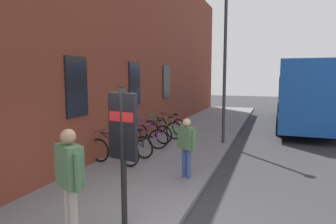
# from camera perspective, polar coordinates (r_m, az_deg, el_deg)

# --- Properties ---
(ground) EXTENTS (60.00, 60.00, 0.00)m
(ground) POSITION_cam_1_polar(r_m,az_deg,el_deg) (11.03, 16.60, -7.47)
(ground) COLOR #2D2D30
(sidewalk_pavement) EXTENTS (24.00, 3.50, 0.12)m
(sidewalk_pavement) POSITION_cam_1_polar(r_m,az_deg,el_deg) (13.35, 5.20, -4.44)
(sidewalk_pavement) COLOR slate
(sidewalk_pavement) RESTS_ON ground
(station_facade) EXTENTS (22.00, 0.65, 8.10)m
(station_facade) POSITION_cam_1_polar(r_m,az_deg,el_deg) (14.73, -1.55, 12.23)
(station_facade) COLOR brown
(station_facade) RESTS_ON ground
(bicycle_end_of_row) EXTENTS (0.48, 1.76, 0.97)m
(bicycle_end_of_row) POSITION_cam_1_polar(r_m,az_deg,el_deg) (8.88, -10.29, -7.40)
(bicycle_end_of_row) COLOR black
(bicycle_end_of_row) RESTS_ON sidewalk_pavement
(bicycle_under_window) EXTENTS (0.57, 1.74, 0.97)m
(bicycle_under_window) POSITION_cam_1_polar(r_m,az_deg,el_deg) (9.67, -7.11, -6.16)
(bicycle_under_window) COLOR black
(bicycle_under_window) RESTS_ON sidewalk_pavement
(bicycle_leaning_wall) EXTENTS (0.68, 1.70, 0.97)m
(bicycle_leaning_wall) POSITION_cam_1_polar(r_m,az_deg,el_deg) (10.56, -4.65, -5.00)
(bicycle_leaning_wall) COLOR black
(bicycle_leaning_wall) RESTS_ON sidewalk_pavement
(bicycle_mid_rack) EXTENTS (0.48, 1.77, 0.97)m
(bicycle_mid_rack) POSITION_cam_1_polar(r_m,az_deg,el_deg) (11.50, -3.20, -4.00)
(bicycle_mid_rack) COLOR black
(bicycle_mid_rack) RESTS_ON sidewalk_pavement
(bicycle_by_door) EXTENTS (0.48, 1.77, 0.97)m
(bicycle_by_door) POSITION_cam_1_polar(r_m,az_deg,el_deg) (12.28, -1.07, -3.29)
(bicycle_by_door) COLOR black
(bicycle_by_door) RESTS_ON sidewalk_pavement
(bicycle_nearest_sign) EXTENTS (0.72, 1.69, 0.97)m
(bicycle_nearest_sign) POSITION_cam_1_polar(r_m,az_deg,el_deg) (13.24, 0.26, -2.53)
(bicycle_nearest_sign) COLOR black
(bicycle_nearest_sign) RESTS_ON sidewalk_pavement
(transit_info_sign) EXTENTS (0.19, 0.55, 2.40)m
(transit_info_sign) POSITION_cam_1_polar(r_m,az_deg,el_deg) (4.96, -8.59, -4.48)
(transit_info_sign) COLOR black
(transit_info_sign) RESTS_ON sidewalk_pavement
(city_bus) EXTENTS (10.54, 2.77, 3.35)m
(city_bus) POSITION_cam_1_polar(r_m,az_deg,el_deg) (17.72, 24.56, 3.84)
(city_bus) COLOR #1951B2
(city_bus) RESTS_ON ground
(pedestrian_near_bus) EXTENTS (0.40, 0.52, 1.52)m
(pedestrian_near_bus) POSITION_cam_1_polar(r_m,az_deg,el_deg) (7.54, 3.56, -5.67)
(pedestrian_near_bus) COLOR #334C8C
(pedestrian_near_bus) RESTS_ON sidewalk_pavement
(pedestrian_crossing_street) EXTENTS (0.46, 0.60, 1.78)m
(pedestrian_crossing_street) POSITION_cam_1_polar(r_m,az_deg,el_deg) (4.94, -18.28, -10.99)
(pedestrian_crossing_street) COLOR #B2A599
(pedestrian_crossing_street) RESTS_ON sidewalk_pavement
(street_lamp) EXTENTS (0.28, 0.28, 5.64)m
(street_lamp) POSITION_cam_1_polar(r_m,az_deg,el_deg) (11.53, 10.83, 10.51)
(street_lamp) COLOR #333338
(street_lamp) RESTS_ON sidewalk_pavement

